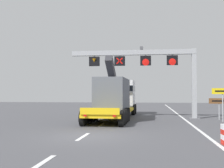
{
  "coord_description": "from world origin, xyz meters",
  "views": [
    {
      "loc": [
        3.23,
        -14.83,
        2.27
      ],
      "look_at": [
        -0.09,
        9.93,
        3.1
      ],
      "focal_mm": 45.79,
      "sensor_mm": 36.0,
      "label": 1
    }
  ],
  "objects_px": {
    "overhead_lane_gantry": "(148,63)",
    "tourist_info_sign_brown": "(219,103)",
    "heavy_haul_truck_yellow": "(117,96)",
    "exit_sign_yellow": "(223,96)"
  },
  "relations": [
    {
      "from": "overhead_lane_gantry",
      "to": "tourist_info_sign_brown",
      "type": "height_order",
      "value": "overhead_lane_gantry"
    },
    {
      "from": "overhead_lane_gantry",
      "to": "heavy_haul_truck_yellow",
      "type": "xyz_separation_m",
      "value": [
        -2.91,
        0.43,
        -3.11
      ]
    },
    {
      "from": "exit_sign_yellow",
      "to": "tourist_info_sign_brown",
      "type": "xyz_separation_m",
      "value": [
        0.16,
        1.93,
        -0.62
      ]
    },
    {
      "from": "overhead_lane_gantry",
      "to": "tourist_info_sign_brown",
      "type": "bearing_deg",
      "value": -6.73
    },
    {
      "from": "heavy_haul_truck_yellow",
      "to": "tourist_info_sign_brown",
      "type": "distance_m",
      "value": 9.11
    },
    {
      "from": "heavy_haul_truck_yellow",
      "to": "exit_sign_yellow",
      "type": "xyz_separation_m",
      "value": [
        8.86,
        -3.08,
        0.07
      ]
    },
    {
      "from": "heavy_haul_truck_yellow",
      "to": "tourist_info_sign_brown",
      "type": "relative_size",
      "value": 7.58
    },
    {
      "from": "heavy_haul_truck_yellow",
      "to": "exit_sign_yellow",
      "type": "bearing_deg",
      "value": -19.17
    },
    {
      "from": "overhead_lane_gantry",
      "to": "tourist_info_sign_brown",
      "type": "distance_m",
      "value": 7.16
    },
    {
      "from": "overhead_lane_gantry",
      "to": "heavy_haul_truck_yellow",
      "type": "height_order",
      "value": "overhead_lane_gantry"
    }
  ]
}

